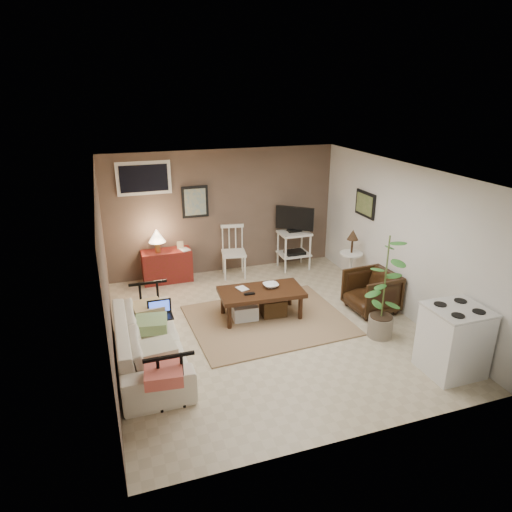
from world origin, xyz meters
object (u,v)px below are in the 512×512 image
object	(u,v)px
sofa	(149,335)
side_table	(352,252)
armchair	(372,290)
red_console	(166,263)
spindle_chair	(234,253)
stove	(454,340)
potted_plant	(385,284)
tv_stand	(294,236)
coffee_table	(261,301)

from	to	relation	value
sofa	side_table	xyz separation A→B (m)	(3.77, 1.35, 0.26)
side_table	armchair	world-z (taller)	side_table
sofa	red_console	distance (m)	2.74
spindle_chair	stove	distance (m)	4.35
potted_plant	red_console	bearing A→B (deg)	131.24
spindle_chair	potted_plant	distance (m)	3.27
side_table	stove	bearing A→B (deg)	-92.22
spindle_chair	tv_stand	xyz separation A→B (m)	(1.26, -0.02, 0.21)
coffee_table	sofa	distance (m)	1.97
sofa	potted_plant	distance (m)	3.35
armchair	stove	world-z (taller)	stove
sofa	spindle_chair	distance (m)	3.16
coffee_table	sofa	world-z (taller)	sofa
stove	potted_plant	bearing A→B (deg)	109.02
sofa	armchair	xyz separation A→B (m)	(3.62, 0.38, -0.05)
coffee_table	sofa	bearing A→B (deg)	-157.96
potted_plant	armchair	bearing A→B (deg)	67.61
spindle_chair	potted_plant	xyz separation A→B (m)	(1.41, -2.92, 0.38)
red_console	tv_stand	bearing A→B (deg)	-3.60
sofa	spindle_chair	bearing A→B (deg)	-36.77
side_table	coffee_table	bearing A→B (deg)	-162.66
coffee_table	tv_stand	bearing A→B (deg)	53.16
coffee_table	potted_plant	bearing A→B (deg)	-37.25
spindle_chair	side_table	bearing A→B (deg)	-32.25
potted_plant	stove	bearing A→B (deg)	-70.98
side_table	sofa	bearing A→B (deg)	-160.36
coffee_table	red_console	xyz separation A→B (m)	(-1.21, 1.94, 0.09)
red_console	armchair	distance (m)	3.78
coffee_table	side_table	bearing A→B (deg)	17.34
coffee_table	stove	distance (m)	2.86
armchair	red_console	bearing A→B (deg)	-131.21
spindle_chair	armchair	bearing A→B (deg)	-51.22
spindle_chair	potted_plant	size ratio (longest dim) A/B	0.62
side_table	potted_plant	bearing A→B (deg)	-105.20
coffee_table	stove	size ratio (longest dim) A/B	1.48
armchair	spindle_chair	bearing A→B (deg)	-145.11
coffee_table	side_table	size ratio (longest dim) A/B	1.24
coffee_table	side_table	world-z (taller)	side_table
coffee_table	armchair	world-z (taller)	armchair
coffee_table	potted_plant	world-z (taller)	potted_plant
tv_stand	side_table	size ratio (longest dim) A/B	1.17
side_table	armchair	size ratio (longest dim) A/B	1.48
stove	red_console	bearing A→B (deg)	126.52
coffee_table	spindle_chair	size ratio (longest dim) A/B	1.38
tv_stand	red_console	bearing A→B (deg)	176.40
spindle_chair	tv_stand	size ratio (longest dim) A/B	0.77
coffee_table	armchair	distance (m)	1.84
potted_plant	coffee_table	bearing A→B (deg)	142.75
potted_plant	spindle_chair	bearing A→B (deg)	115.72
potted_plant	stove	world-z (taller)	potted_plant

